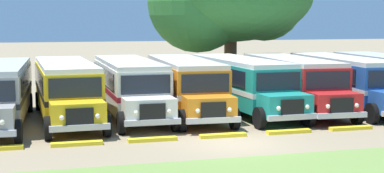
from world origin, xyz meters
The scene contains 12 objects.
ground_plane centered at (0.00, 0.00, 0.00)m, with size 220.00×220.00×0.00m, color #937F60.
parked_bus_slot_2 centered at (-6.01, 7.57, 1.58)m, with size 2.97×10.88×2.82m.
parked_bus_slot_3 centered at (-2.82, 7.97, 1.58)m, with size 2.70×10.84×2.82m.
parked_bus_slot_4 centered at (0.06, 7.74, 1.58)m, with size 3.10×10.89×2.82m.
parked_bus_slot_5 centered at (3.14, 7.55, 1.58)m, with size 3.07×10.89×2.82m.
parked_bus_slot_6 centered at (6.03, 7.40, 1.58)m, with size 3.15×10.90×2.82m.
parked_bus_slot_7 centered at (9.13, 7.21, 1.58)m, with size 3.05×10.89×2.82m.
curb_wheelstop_2 centered at (-6.01, 1.34, 0.07)m, with size 2.00×0.36×0.15m, color yellow.
curb_wheelstop_3 centered at (-3.00, 1.34, 0.07)m, with size 2.00×0.36×0.15m, color yellow.
curb_wheelstop_4 centered at (0.00, 1.34, 0.07)m, with size 2.00×0.36×0.15m, color yellow.
curb_wheelstop_5 centered at (3.00, 1.34, 0.07)m, with size 2.00×0.36×0.15m, color yellow.
curb_wheelstop_6 centered at (6.01, 1.34, 0.07)m, with size 2.00×0.36×0.15m, color yellow.
Camera 1 is at (-7.61, -21.02, 4.87)m, focal length 53.78 mm.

